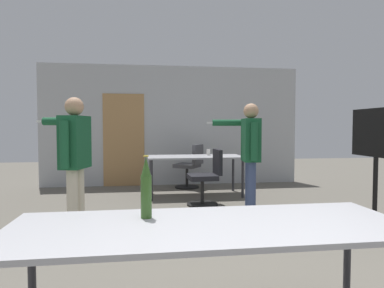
{
  "coord_description": "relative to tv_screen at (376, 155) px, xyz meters",
  "views": [
    {
      "loc": [
        -0.66,
        -1.5,
        1.3
      ],
      "look_at": [
        -0.07,
        2.67,
        1.1
      ],
      "focal_mm": 32.0,
      "sensor_mm": 36.0,
      "label": 1
    }
  ],
  "objects": [
    {
      "name": "back_wall",
      "position": [
        -2.4,
        3.68,
        0.39
      ],
      "size": [
        5.83,
        0.12,
        2.69
      ],
      "color": "#B2B5B7",
      "rests_on": "ground_plane"
    },
    {
      "name": "conference_table_near",
      "position": [
        -2.66,
        -2.22,
        -0.25
      ],
      "size": [
        2.26,
        0.82,
        0.76
      ],
      "color": "#A8A8AD",
      "rests_on": "ground_plane"
    },
    {
      "name": "conference_table_far",
      "position": [
        -2.05,
        2.35,
        -0.26
      ],
      "size": [
        1.8,
        0.81,
        0.76
      ],
      "color": "#A8A8AD",
      "rests_on": "ground_plane"
    },
    {
      "name": "tv_screen",
      "position": [
        0.0,
        0.0,
        0.0
      ],
      "size": [
        0.44,
        0.99,
        1.56
      ],
      "rotation": [
        0.0,
        0.0,
        -1.57
      ],
      "color": "black",
      "rests_on": "ground_plane"
    },
    {
      "name": "person_far_watching",
      "position": [
        -1.47,
        0.79,
        0.06
      ],
      "size": [
        0.74,
        0.67,
        1.66
      ],
      "rotation": [
        0.0,
        0.0,
        1.45
      ],
      "color": "#3D4C75",
      "rests_on": "ground_plane"
    },
    {
      "name": "person_center_tall",
      "position": [
        -3.87,
        0.2,
        0.06
      ],
      "size": [
        0.73,
        0.75,
        1.67
      ],
      "rotation": [
        0.0,
        0.0,
        1.31
      ],
      "color": "beige",
      "rests_on": "ground_plane"
    },
    {
      "name": "office_chair_far_left",
      "position": [
        -1.98,
        1.51,
        -0.5
      ],
      "size": [
        0.56,
        0.52,
        0.94
      ],
      "rotation": [
        0.0,
        0.0,
        1.61
      ],
      "color": "black",
      "rests_on": "ground_plane"
    },
    {
      "name": "office_chair_near_pushed",
      "position": [
        -2.04,
        3.15,
        -0.5
      ],
      "size": [
        0.68,
        0.66,
        0.94
      ],
      "rotation": [
        0.0,
        0.0,
        0.97
      ],
      "color": "black",
      "rests_on": "ground_plane"
    },
    {
      "name": "beer_bottle",
      "position": [
        -3.01,
        -2.04,
        -0.01
      ],
      "size": [
        0.07,
        0.07,
        0.38
      ],
      "color": "#2D511E",
      "rests_on": "conference_table_near"
    },
    {
      "name": "drink_cup",
      "position": [
        -1.77,
        2.49,
        -0.13
      ],
      "size": [
        0.07,
        0.07,
        0.12
      ],
      "color": "silver",
      "rests_on": "conference_table_far"
    }
  ]
}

